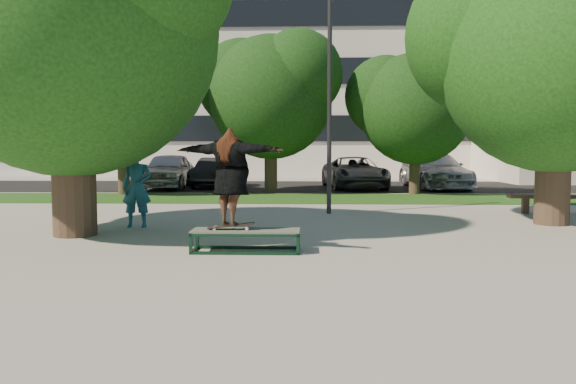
{
  "coord_description": "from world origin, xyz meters",
  "views": [
    {
      "loc": [
        0.4,
        -9.92,
        1.72
      ],
      "look_at": [
        0.05,
        0.6,
        0.91
      ],
      "focal_mm": 35.0,
      "sensor_mm": 36.0,
      "label": 1
    }
  ],
  "objects_px": {
    "tree_right": "(552,43)",
    "grind_box": "(246,241)",
    "bystander": "(137,188)",
    "car_dark": "(216,173)",
    "car_silver_b": "(434,171)",
    "car_grey": "(355,173)",
    "car_silver_a": "(168,171)",
    "lamppost": "(330,95)",
    "tree_left": "(66,10)",
    "bench": "(573,198)"
  },
  "relations": [
    {
      "from": "lamppost",
      "to": "car_grey",
      "type": "xyz_separation_m",
      "value": [
        1.5,
        9.68,
        -2.46
      ]
    },
    {
      "from": "car_silver_a",
      "to": "car_dark",
      "type": "distance_m",
      "value": 2.11
    },
    {
      "from": "car_dark",
      "to": "car_silver_b",
      "type": "relative_size",
      "value": 0.76
    },
    {
      "from": "grind_box",
      "to": "car_silver_a",
      "type": "height_order",
      "value": "car_silver_a"
    },
    {
      "from": "car_grey",
      "to": "bench",
      "type": "bearing_deg",
      "value": -69.43
    },
    {
      "from": "lamppost",
      "to": "car_dark",
      "type": "bearing_deg",
      "value": 114.79
    },
    {
      "from": "car_silver_a",
      "to": "car_silver_b",
      "type": "relative_size",
      "value": 0.87
    },
    {
      "from": "bench",
      "to": "car_silver_b",
      "type": "height_order",
      "value": "car_silver_b"
    },
    {
      "from": "grind_box",
      "to": "bench",
      "type": "distance_m",
      "value": 9.92
    },
    {
      "from": "tree_right",
      "to": "bystander",
      "type": "bearing_deg",
      "value": -174.84
    },
    {
      "from": "grind_box",
      "to": "car_silver_b",
      "type": "xyz_separation_m",
      "value": [
        6.61,
        15.5,
        0.58
      ]
    },
    {
      "from": "car_silver_a",
      "to": "tree_left",
      "type": "bearing_deg",
      "value": -86.65
    },
    {
      "from": "tree_left",
      "to": "car_grey",
      "type": "xyz_separation_m",
      "value": [
        6.79,
        13.59,
        -3.73
      ]
    },
    {
      "from": "bystander",
      "to": "car_grey",
      "type": "distance_m",
      "value": 13.73
    },
    {
      "from": "grind_box",
      "to": "car_grey",
      "type": "height_order",
      "value": "car_grey"
    },
    {
      "from": "bystander",
      "to": "car_dark",
      "type": "relative_size",
      "value": 0.43
    },
    {
      "from": "car_dark",
      "to": "car_grey",
      "type": "relative_size",
      "value": 0.82
    },
    {
      "from": "tree_left",
      "to": "lamppost",
      "type": "relative_size",
      "value": 1.16
    },
    {
      "from": "tree_left",
      "to": "car_silver_b",
      "type": "bearing_deg",
      "value": 53.16
    },
    {
      "from": "bench",
      "to": "tree_left",
      "type": "bearing_deg",
      "value": -156.32
    },
    {
      "from": "car_silver_b",
      "to": "grind_box",
      "type": "bearing_deg",
      "value": -118.47
    },
    {
      "from": "bystander",
      "to": "car_grey",
      "type": "xyz_separation_m",
      "value": [
        5.83,
        12.43,
        -0.18
      ]
    },
    {
      "from": "bystander",
      "to": "car_dark",
      "type": "xyz_separation_m",
      "value": [
        -0.36,
        12.89,
        -0.2
      ]
    },
    {
      "from": "bench",
      "to": "car_silver_b",
      "type": "relative_size",
      "value": 0.63
    },
    {
      "from": "bench",
      "to": "car_dark",
      "type": "xyz_separation_m",
      "value": [
        -11.15,
        10.04,
        0.24
      ]
    },
    {
      "from": "grind_box",
      "to": "car_dark",
      "type": "xyz_separation_m",
      "value": [
        -3.08,
        15.81,
        0.48
      ]
    },
    {
      "from": "grind_box",
      "to": "car_silver_b",
      "type": "bearing_deg",
      "value": 66.9
    },
    {
      "from": "tree_right",
      "to": "grind_box",
      "type": "xyz_separation_m",
      "value": [
        -6.53,
        -3.75,
        -3.9
      ]
    },
    {
      "from": "grind_box",
      "to": "car_grey",
      "type": "bearing_deg",
      "value": 78.54
    },
    {
      "from": "bystander",
      "to": "car_silver_b",
      "type": "xyz_separation_m",
      "value": [
        9.33,
        12.58,
        -0.1
      ]
    },
    {
      "from": "lamppost",
      "to": "car_silver_a",
      "type": "distance_m",
      "value": 11.69
    },
    {
      "from": "tree_left",
      "to": "lamppost",
      "type": "distance_m",
      "value": 6.7
    },
    {
      "from": "car_grey",
      "to": "car_silver_b",
      "type": "xyz_separation_m",
      "value": [
        3.5,
        0.15,
        0.08
      ]
    },
    {
      "from": "bystander",
      "to": "bench",
      "type": "height_order",
      "value": "bystander"
    },
    {
      "from": "bench",
      "to": "car_silver_b",
      "type": "xyz_separation_m",
      "value": [
        -1.46,
        9.73,
        0.35
      ]
    },
    {
      "from": "lamppost",
      "to": "bystander",
      "type": "bearing_deg",
      "value": -147.58
    },
    {
      "from": "grind_box",
      "to": "car_dark",
      "type": "relative_size",
      "value": 0.44
    },
    {
      "from": "car_dark",
      "to": "car_grey",
      "type": "height_order",
      "value": "car_grey"
    },
    {
      "from": "bystander",
      "to": "tree_right",
      "type": "bearing_deg",
      "value": 0.06
    },
    {
      "from": "tree_right",
      "to": "car_silver_b",
      "type": "xyz_separation_m",
      "value": [
        0.08,
        11.75,
        -3.32
      ]
    },
    {
      "from": "bystander",
      "to": "bench",
      "type": "xyz_separation_m",
      "value": [
        10.79,
        2.85,
        -0.45
      ]
    },
    {
      "from": "grind_box",
      "to": "lamppost",
      "type": "bearing_deg",
      "value": 74.13
    },
    {
      "from": "tree_left",
      "to": "car_grey",
      "type": "relative_size",
      "value": 1.43
    },
    {
      "from": "tree_left",
      "to": "car_dark",
      "type": "bearing_deg",
      "value": 87.53
    },
    {
      "from": "tree_left",
      "to": "tree_right",
      "type": "relative_size",
      "value": 1.09
    },
    {
      "from": "car_silver_a",
      "to": "tree_right",
      "type": "bearing_deg",
      "value": -46.66
    },
    {
      "from": "bystander",
      "to": "car_dark",
      "type": "distance_m",
      "value": 12.9
    },
    {
      "from": "grind_box",
      "to": "car_silver_a",
      "type": "relative_size",
      "value": 0.39
    },
    {
      "from": "bystander",
      "to": "car_silver_b",
      "type": "distance_m",
      "value": 15.66
    },
    {
      "from": "tree_right",
      "to": "car_silver_b",
      "type": "relative_size",
      "value": 1.22
    }
  ]
}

